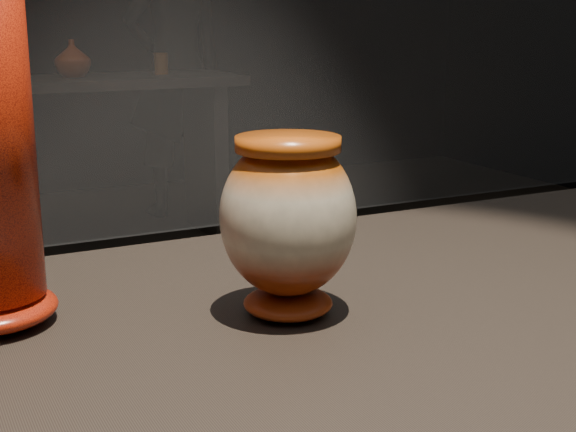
% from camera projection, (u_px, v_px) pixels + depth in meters
% --- Properties ---
extents(main_vase, '(0.17, 0.17, 0.19)m').
position_uv_depth(main_vase, '(288.00, 219.00, 0.82)').
color(main_vase, maroon).
rests_on(main_vase, display_plinth).
extents(back_shelf, '(2.00, 0.60, 0.90)m').
position_uv_depth(back_shelf, '(50.00, 130.00, 4.13)').
color(back_shelf, black).
rests_on(back_shelf, ground).
extents(back_vase_mid, '(0.22, 0.22, 0.19)m').
position_uv_depth(back_vase_mid, '(72.00, 58.00, 4.13)').
color(back_vase_mid, maroon).
rests_on(back_vase_mid, back_shelf).
extents(back_vase_right, '(0.07, 0.07, 0.11)m').
position_uv_depth(back_vase_right, '(161.00, 63.00, 4.35)').
color(back_vase_right, '#8C4A14').
rests_on(back_vase_right, back_shelf).
extents(visitor, '(0.71, 0.51, 1.80)m').
position_uv_depth(visitor, '(176.00, 68.00, 4.87)').
color(visitor, black).
rests_on(visitor, ground).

